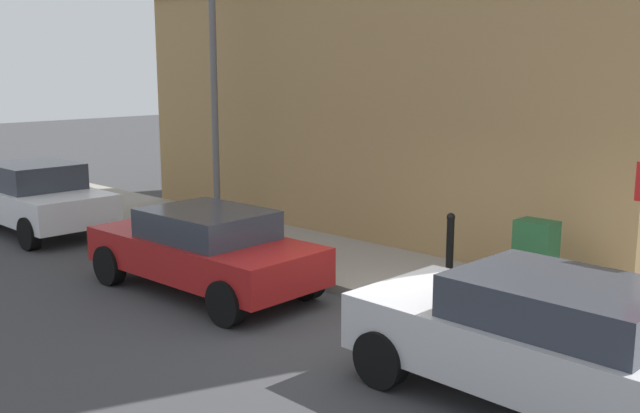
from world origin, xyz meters
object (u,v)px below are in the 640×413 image
at_px(car_silver, 553,341).
at_px(car_red, 205,249).
at_px(utility_cabinet, 535,263).
at_px(bollard_near_cabinet, 450,243).
at_px(car_white, 32,196).
at_px(lamppost, 214,74).

height_order(car_silver, car_red, car_silver).
height_order(car_silver, utility_cabinet, car_silver).
relative_size(car_silver, utility_cabinet, 3.69).
relative_size(utility_cabinet, bollard_near_cabinet, 1.11).
height_order(car_red, car_white, car_white).
distance_m(car_red, car_white, 6.15).
xyz_separation_m(car_red, car_white, (0.15, 6.15, 0.05)).
bearing_deg(utility_cabinet, bollard_near_cabinet, 86.21).
xyz_separation_m(car_red, utility_cabinet, (2.78, -4.06, -0.01)).
relative_size(car_white, bollard_near_cabinet, 4.24).
bearing_deg(car_white, car_silver, 179.77).
height_order(car_silver, bollard_near_cabinet, car_silver).
distance_m(car_silver, lamppost, 9.70).
height_order(car_silver, lamppost, lamppost).
relative_size(car_silver, lamppost, 0.74).
relative_size(car_silver, car_white, 0.96).
xyz_separation_m(car_white, utility_cabinet, (2.63, -10.21, -0.06)).
bearing_deg(lamppost, bollard_near_cabinet, -88.89).
bearing_deg(car_white, utility_cabinet, -164.90).
relative_size(bollard_near_cabinet, lamppost, 0.18).
bearing_deg(car_silver, car_red, 1.09).
bearing_deg(lamppost, car_silver, -107.42).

